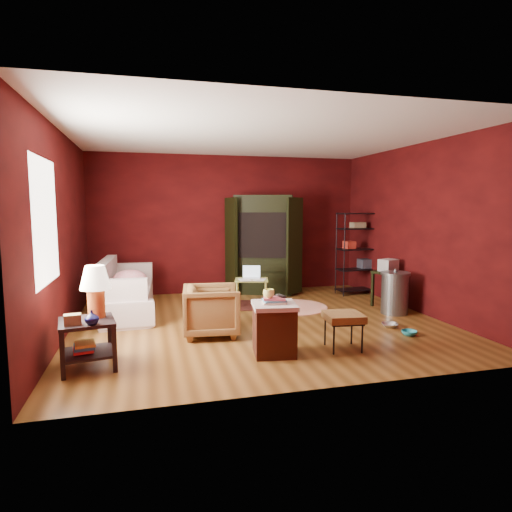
% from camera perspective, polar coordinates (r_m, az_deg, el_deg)
% --- Properties ---
extents(room, '(5.54, 5.04, 2.84)m').
position_cam_1_polar(room, '(6.40, 0.13, 3.36)').
color(room, brown).
rests_on(room, ground).
extents(sofa, '(0.68, 2.05, 0.79)m').
position_cam_1_polar(sofa, '(7.35, -16.93, -4.41)').
color(sofa, '#B9A3A0').
rests_on(sofa, ground).
extents(armchair, '(0.77, 0.81, 0.76)m').
position_cam_1_polar(armchair, '(5.94, -5.94, -6.91)').
color(armchair, black).
rests_on(armchair, ground).
extents(pet_bowl_steel, '(0.24, 0.15, 0.24)m').
position_cam_1_polar(pet_bowl_steel, '(6.64, 17.44, -8.05)').
color(pet_bowl_steel, silver).
rests_on(pet_bowl_steel, ground).
extents(pet_bowl_turquoise, '(0.22, 0.09, 0.21)m').
position_cam_1_polar(pet_bowl_turquoise, '(6.32, 19.77, -9.00)').
color(pet_bowl_turquoise, teal).
rests_on(pet_bowl_turquoise, ground).
extents(vase, '(0.17, 0.17, 0.14)m').
position_cam_1_polar(vase, '(4.83, -21.05, -7.70)').
color(vase, '#0B0C39').
rests_on(vase, side_table).
extents(mug, '(0.16, 0.14, 0.13)m').
position_cam_1_polar(mug, '(5.06, 1.70, -4.88)').
color(mug, '#EFEE75').
rests_on(mug, hamper).
extents(side_table, '(0.65, 0.65, 1.12)m').
position_cam_1_polar(side_table, '(5.07, -21.10, -6.31)').
color(side_table, black).
rests_on(side_table, ground).
extents(sofa_cushions, '(0.88, 1.99, 0.82)m').
position_cam_1_polar(sofa_cushions, '(7.38, -17.28, -4.36)').
color(sofa_cushions, '#B9A3A0').
rests_on(sofa_cushions, sofa).
extents(hamper, '(0.57, 0.57, 0.71)m').
position_cam_1_polar(hamper, '(5.19, 2.44, -9.53)').
color(hamper, '#40190E').
rests_on(hamper, ground).
extents(footstool, '(0.49, 0.49, 0.45)m').
position_cam_1_polar(footstool, '(5.44, 11.59, -8.12)').
color(footstool, black).
rests_on(footstool, ground).
extents(rug_round, '(1.58, 1.58, 0.01)m').
position_cam_1_polar(rug_round, '(7.62, 4.83, -6.77)').
color(rug_round, white).
rests_on(rug_round, ground).
extents(rug_oriental, '(1.35, 1.09, 0.01)m').
position_cam_1_polar(rug_oriental, '(7.67, -0.71, -6.58)').
color(rug_oriental, '#4F1A15').
rests_on(rug_oriental, ground).
extents(laptop_desk, '(0.66, 0.56, 0.71)m').
position_cam_1_polar(laptop_desk, '(7.56, -0.61, -3.47)').
color(laptop_desk, '#939845').
rests_on(laptop_desk, ground).
extents(tv_armoire, '(1.47, 1.15, 1.99)m').
position_cam_1_polar(tv_armoire, '(8.70, 1.03, 1.81)').
color(tv_armoire, black).
rests_on(tv_armoire, ground).
extents(wire_shelving, '(0.82, 0.40, 1.65)m').
position_cam_1_polar(wire_shelving, '(8.86, 13.40, 0.83)').
color(wire_shelving, black).
rests_on(wire_shelving, ground).
extents(small_stand, '(0.55, 0.55, 0.85)m').
position_cam_1_polar(small_stand, '(7.88, 17.20, -1.96)').
color(small_stand, black).
rests_on(small_stand, ground).
extents(trash_can, '(0.60, 0.60, 0.75)m').
position_cam_1_polar(trash_can, '(7.45, 18.02, -4.66)').
color(trash_can, gray).
rests_on(trash_can, ground).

